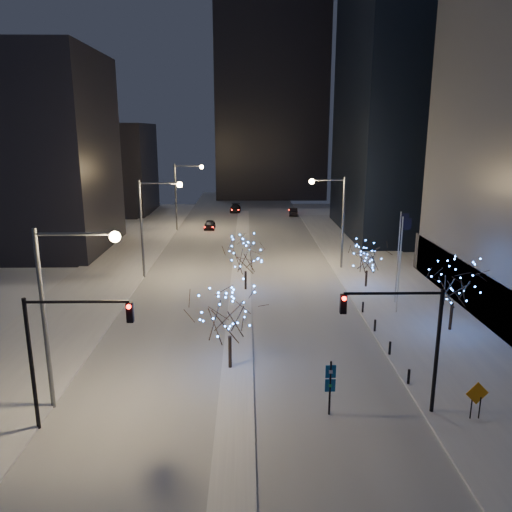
{
  "coord_description": "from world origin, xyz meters",
  "views": [
    {
      "loc": [
        0.66,
        -22.7,
        14.73
      ],
      "look_at": [
        1.37,
        15.98,
        5.0
      ],
      "focal_mm": 35.0,
      "sensor_mm": 36.0,
      "label": 1
    }
  ],
  "objects_px": {
    "street_lamp_w_near": "(62,295)",
    "car_far": "(235,208)",
    "car_near": "(210,225)",
    "holiday_tree_median_far": "(245,256)",
    "street_lamp_w_far": "(183,188)",
    "street_lamp_w_mid": "(151,215)",
    "traffic_signal_west": "(61,342)",
    "construction_sign": "(477,397)",
    "street_lamp_east": "(335,211)",
    "wayfinding_sign": "(330,382)",
    "car_mid": "(293,212)",
    "holiday_tree_median_near": "(229,313)",
    "traffic_signal_east": "(409,331)",
    "holiday_tree_plaza_far": "(367,257)",
    "holiday_tree_plaza_near": "(454,284)"
  },
  "relations": [
    {
      "from": "street_lamp_east",
      "to": "holiday_tree_median_near",
      "type": "xyz_separation_m",
      "value": [
        -10.54,
        -23.67,
        -2.65
      ]
    },
    {
      "from": "street_lamp_w_far",
      "to": "holiday_tree_median_near",
      "type": "bearing_deg",
      "value": -79.48
    },
    {
      "from": "holiday_tree_plaza_near",
      "to": "construction_sign",
      "type": "height_order",
      "value": "holiday_tree_plaza_near"
    },
    {
      "from": "car_mid",
      "to": "traffic_signal_west",
      "type": "bearing_deg",
      "value": 79.08
    },
    {
      "from": "street_lamp_w_near",
      "to": "holiday_tree_median_far",
      "type": "xyz_separation_m",
      "value": [
        9.44,
        20.4,
        -3.08
      ]
    },
    {
      "from": "street_lamp_w_near",
      "to": "car_far",
      "type": "xyz_separation_m",
      "value": [
        7.44,
        67.66,
        -5.82
      ]
    },
    {
      "from": "car_mid",
      "to": "holiday_tree_median_near",
      "type": "relative_size",
      "value": 0.75
    },
    {
      "from": "car_mid",
      "to": "construction_sign",
      "type": "height_order",
      "value": "construction_sign"
    },
    {
      "from": "street_lamp_w_near",
      "to": "holiday_tree_median_near",
      "type": "relative_size",
      "value": 1.82
    },
    {
      "from": "street_lamp_w_far",
      "to": "car_near",
      "type": "bearing_deg",
      "value": 14.7
    },
    {
      "from": "car_mid",
      "to": "wayfinding_sign",
      "type": "height_order",
      "value": "wayfinding_sign"
    },
    {
      "from": "car_near",
      "to": "holiday_tree_median_far",
      "type": "bearing_deg",
      "value": -78.93
    },
    {
      "from": "street_lamp_w_far",
      "to": "holiday_tree_plaza_far",
      "type": "bearing_deg",
      "value": -53.94
    },
    {
      "from": "traffic_signal_west",
      "to": "traffic_signal_east",
      "type": "height_order",
      "value": "same"
    },
    {
      "from": "traffic_signal_west",
      "to": "car_far",
      "type": "distance_m",
      "value": 70.13
    },
    {
      "from": "car_mid",
      "to": "wayfinding_sign",
      "type": "bearing_deg",
      "value": 90.44
    },
    {
      "from": "car_far",
      "to": "holiday_tree_median_near",
      "type": "relative_size",
      "value": 0.85
    },
    {
      "from": "street_lamp_w_near",
      "to": "holiday_tree_plaza_near",
      "type": "xyz_separation_m",
      "value": [
        24.91,
        10.24,
        -2.73
      ]
    },
    {
      "from": "holiday_tree_plaza_far",
      "to": "construction_sign",
      "type": "relative_size",
      "value": 2.25
    },
    {
      "from": "street_lamp_w_far",
      "to": "holiday_tree_plaza_far",
      "type": "xyz_separation_m",
      "value": [
        21.06,
        -28.92,
        -3.41
      ]
    },
    {
      "from": "car_near",
      "to": "construction_sign",
      "type": "xyz_separation_m",
      "value": [
        17.6,
        -52.74,
        0.72
      ]
    },
    {
      "from": "holiday_tree_median_far",
      "to": "holiday_tree_plaza_far",
      "type": "relative_size",
      "value": 1.14
    },
    {
      "from": "car_mid",
      "to": "construction_sign",
      "type": "xyz_separation_m",
      "value": [
        3.54,
        -65.28,
        0.72
      ]
    },
    {
      "from": "street_lamp_w_near",
      "to": "street_lamp_w_far",
      "type": "height_order",
      "value": "same"
    },
    {
      "from": "street_lamp_w_mid",
      "to": "traffic_signal_east",
      "type": "xyz_separation_m",
      "value": [
        17.88,
        -26.0,
        -1.74
      ]
    },
    {
      "from": "holiday_tree_median_far",
      "to": "car_mid",
      "type": "bearing_deg",
      "value": 78.92
    },
    {
      "from": "street_lamp_w_mid",
      "to": "car_near",
      "type": "xyz_separation_m",
      "value": [
        3.83,
        26.01,
        -5.82
      ]
    },
    {
      "from": "street_lamp_w_far",
      "to": "holiday_tree_plaza_far",
      "type": "height_order",
      "value": "street_lamp_w_far"
    },
    {
      "from": "street_lamp_w_mid",
      "to": "holiday_tree_plaza_near",
      "type": "relative_size",
      "value": 1.84
    },
    {
      "from": "holiday_tree_median_far",
      "to": "construction_sign",
      "type": "distance_m",
      "value": 25.25
    },
    {
      "from": "street_lamp_w_mid",
      "to": "holiday_tree_plaza_near",
      "type": "bearing_deg",
      "value": -30.66
    },
    {
      "from": "car_far",
      "to": "wayfinding_sign",
      "type": "distance_m",
      "value": 68.98
    },
    {
      "from": "car_near",
      "to": "street_lamp_w_far",
      "type": "bearing_deg",
      "value": -164.61
    },
    {
      "from": "street_lamp_w_far",
      "to": "car_near",
      "type": "xyz_separation_m",
      "value": [
        3.83,
        1.01,
        -5.82
      ]
    },
    {
      "from": "wayfinding_sign",
      "to": "holiday_tree_median_far",
      "type": "bearing_deg",
      "value": 99.84
    },
    {
      "from": "street_lamp_w_far",
      "to": "traffic_signal_east",
      "type": "bearing_deg",
      "value": -70.68
    },
    {
      "from": "street_lamp_w_near",
      "to": "car_far",
      "type": "height_order",
      "value": "street_lamp_w_near"
    },
    {
      "from": "street_lamp_w_mid",
      "to": "street_lamp_w_near",
      "type": "bearing_deg",
      "value": -90.0
    },
    {
      "from": "street_lamp_east",
      "to": "wayfinding_sign",
      "type": "height_order",
      "value": "street_lamp_east"
    },
    {
      "from": "traffic_signal_east",
      "to": "holiday_tree_median_far",
      "type": "height_order",
      "value": "traffic_signal_east"
    },
    {
      "from": "street_lamp_east",
      "to": "car_near",
      "type": "relative_size",
      "value": 2.5
    },
    {
      "from": "street_lamp_w_near",
      "to": "street_lamp_w_far",
      "type": "xyz_separation_m",
      "value": [
        0.0,
        50.0,
        0.0
      ]
    },
    {
      "from": "car_near",
      "to": "holiday_tree_plaza_near",
      "type": "xyz_separation_m",
      "value": [
        21.07,
        -40.77,
        3.09
      ]
    },
    {
      "from": "traffic_signal_east",
      "to": "car_far",
      "type": "xyz_separation_m",
      "value": [
        -10.44,
        68.67,
        -4.08
      ]
    },
    {
      "from": "holiday_tree_plaza_far",
      "to": "street_lamp_east",
      "type": "bearing_deg",
      "value": 106.39
    },
    {
      "from": "traffic_signal_east",
      "to": "car_near",
      "type": "relative_size",
      "value": 1.75
    },
    {
      "from": "street_lamp_east",
      "to": "holiday_tree_plaza_far",
      "type": "relative_size",
      "value": 2.14
    },
    {
      "from": "street_lamp_w_mid",
      "to": "traffic_signal_west",
      "type": "distance_m",
      "value": 27.06
    },
    {
      "from": "street_lamp_w_near",
      "to": "construction_sign",
      "type": "relative_size",
      "value": 4.81
    },
    {
      "from": "construction_sign",
      "to": "holiday_tree_plaza_near",
      "type": "bearing_deg",
      "value": 67.42
    }
  ]
}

